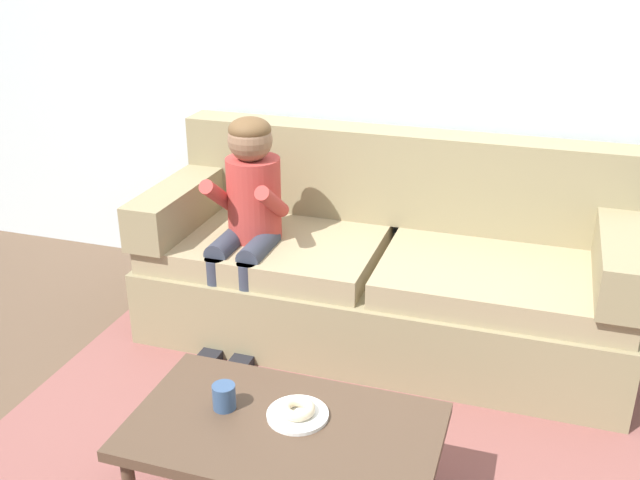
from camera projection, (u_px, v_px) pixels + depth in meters
ground at (321, 431)px, 2.97m from camera, size 10.00×10.00×0.00m
wall_back at (407, 35)px, 3.63m from camera, size 8.00×0.10×2.80m
area_rug at (301, 470)px, 2.75m from camera, size 2.58×2.04×0.01m
couch at (384, 270)px, 3.56m from camera, size 2.29×0.90×0.97m
coffee_table at (284, 436)px, 2.41m from camera, size 1.03×0.60×0.39m
person_child at (248, 210)px, 3.42m from camera, size 0.34×0.58×1.10m
plate at (298, 415)px, 2.44m from camera, size 0.21×0.21×0.01m
donut at (298, 409)px, 2.43m from camera, size 0.15×0.15×0.04m
mug at (224, 397)px, 2.47m from camera, size 0.08×0.08×0.09m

